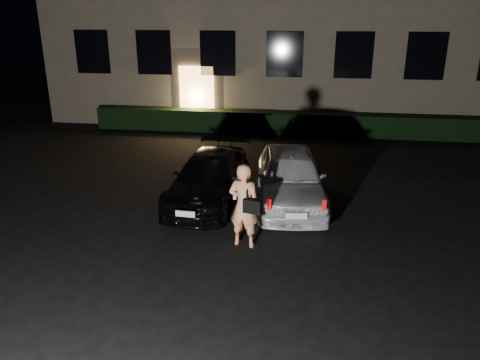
# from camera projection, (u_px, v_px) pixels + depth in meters

# --- Properties ---
(ground) EXTENTS (80.00, 80.00, 0.00)m
(ground) POSITION_uv_depth(u_px,v_px,m) (245.00, 270.00, 8.78)
(ground) COLOR black
(ground) RESTS_ON ground
(hedge) EXTENTS (15.00, 0.70, 0.85)m
(hedge) POSITION_uv_depth(u_px,v_px,m) (282.00, 123.00, 18.40)
(hedge) COLOR black
(hedge) RESTS_ON ground
(sedan) EXTENTS (1.81, 4.18, 1.17)m
(sedan) POSITION_uv_depth(u_px,v_px,m) (210.00, 178.00, 11.86)
(sedan) COLOR black
(sedan) RESTS_ON ground
(hatch) EXTENTS (2.09, 4.22, 1.38)m
(hatch) POSITION_uv_depth(u_px,v_px,m) (290.00, 177.00, 11.64)
(hatch) COLOR silver
(hatch) RESTS_ON ground
(man) EXTENTS (0.75, 0.55, 1.78)m
(man) POSITION_uv_depth(u_px,v_px,m) (244.00, 205.00, 9.43)
(man) COLOR #FB9D66
(man) RESTS_ON ground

